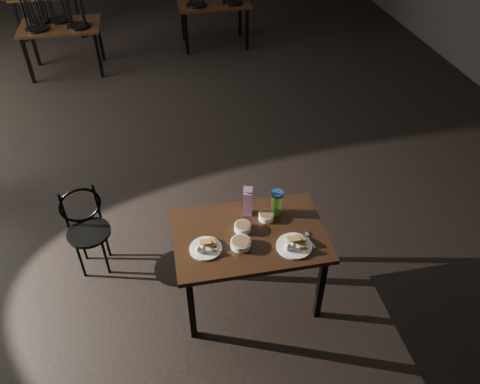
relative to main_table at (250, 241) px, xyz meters
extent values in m
plane|color=black|center=(-0.71, 2.84, -0.67)|extent=(12.00, 12.00, 0.00)
cube|color=black|center=(0.00, 0.00, 0.06)|extent=(1.20, 0.80, 0.04)
cube|color=black|center=(-0.52, -0.32, -0.32)|extent=(0.05, 0.05, 0.71)
cube|color=black|center=(0.52, -0.32, -0.32)|extent=(0.05, 0.05, 0.71)
cube|color=black|center=(-0.52, 0.32, -0.32)|extent=(0.05, 0.05, 0.71)
cube|color=black|center=(0.52, 0.32, -0.32)|extent=(0.05, 0.05, 0.71)
cylinder|color=white|center=(-0.36, -0.10, 0.09)|extent=(0.25, 0.25, 0.01)
cube|color=olive|center=(-0.35, -0.06, 0.14)|extent=(0.09, 0.09, 0.04)
cube|color=olive|center=(-0.33, -0.06, 0.14)|extent=(0.10, 0.10, 0.03)
ellipsoid|color=white|center=(-0.42, -0.13, 0.12)|extent=(0.05, 0.05, 0.06)
ellipsoid|color=white|center=(-0.38, -0.13, 0.12)|extent=(0.05, 0.05, 0.06)
cylinder|color=white|center=(0.30, -0.20, 0.09)|extent=(0.27, 0.27, 0.02)
cube|color=olive|center=(0.31, -0.16, 0.14)|extent=(0.10, 0.10, 0.05)
cube|color=olive|center=(0.34, -0.16, 0.14)|extent=(0.11, 0.11, 0.03)
ellipsoid|color=white|center=(0.24, -0.24, 0.13)|extent=(0.05, 0.05, 0.07)
ellipsoid|color=white|center=(0.28, -0.24, 0.13)|extent=(0.05, 0.05, 0.07)
cylinder|color=white|center=(-0.04, 0.06, 0.10)|extent=(0.13, 0.13, 0.05)
cylinder|color=brown|center=(-0.04, 0.06, 0.12)|extent=(0.11, 0.11, 0.01)
cylinder|color=white|center=(0.17, 0.15, 0.10)|extent=(0.13, 0.13, 0.05)
cylinder|color=brown|center=(0.17, 0.15, 0.12)|extent=(0.11, 0.11, 0.01)
cylinder|color=white|center=(-0.09, -0.12, 0.11)|extent=(0.16, 0.16, 0.05)
cylinder|color=brown|center=(-0.09, -0.12, 0.12)|extent=(0.13, 0.13, 0.01)
cube|color=#961B7F|center=(0.03, 0.24, 0.19)|extent=(0.09, 0.09, 0.23)
cube|color=#961B7F|center=(0.03, 0.24, 0.33)|extent=(0.09, 0.09, 0.07)
cylinder|color=#7CE543|center=(0.27, 0.20, 0.17)|extent=(0.11, 0.11, 0.19)
cylinder|color=navy|center=(0.27, 0.20, 0.28)|extent=(0.13, 0.13, 0.03)
ellipsoid|color=silver|center=(0.45, -0.09, 0.08)|extent=(0.05, 0.06, 0.01)
cube|color=silver|center=(0.45, -0.18, 0.08)|extent=(0.03, 0.12, 0.00)
cylinder|color=black|center=(-1.32, 0.60, -0.24)|extent=(0.38, 0.38, 0.03)
torus|color=black|center=(-1.37, 0.75, -0.05)|extent=(0.36, 0.12, 0.37)
cylinder|color=black|center=(-1.22, 0.71, -0.46)|extent=(0.02, 0.02, 0.43)
cylinder|color=black|center=(-1.43, 0.71, -0.46)|extent=(0.02, 0.02, 0.43)
cylinder|color=black|center=(-1.43, 0.49, -0.46)|extent=(0.02, 0.02, 0.43)
cylinder|color=black|center=(-1.22, 0.49, -0.46)|extent=(0.02, 0.02, 0.43)
cube|color=black|center=(-1.92, 4.94, 0.06)|extent=(1.20, 0.80, 0.04)
cube|color=black|center=(-2.44, 4.62, -0.32)|extent=(0.05, 0.05, 0.71)
cube|color=black|center=(-1.40, 4.62, -0.32)|extent=(0.05, 0.05, 0.71)
cube|color=black|center=(-2.44, 5.26, -0.32)|extent=(0.05, 0.05, 0.71)
cube|color=black|center=(-1.40, 5.26, -0.32)|extent=(0.05, 0.05, 0.71)
cylinder|color=black|center=(-2.22, 4.79, 0.09)|extent=(0.34, 0.34, 0.03)
cylinder|color=black|center=(-2.13, 4.89, 0.46)|extent=(0.03, 0.03, 0.70)
cylinder|color=black|center=(-2.32, 4.89, 0.46)|extent=(0.03, 0.03, 0.70)
cylinder|color=black|center=(-2.32, 4.69, 0.46)|extent=(0.03, 0.03, 0.70)
cylinder|color=black|center=(-2.13, 4.69, 0.46)|extent=(0.03, 0.03, 0.70)
cylinder|color=black|center=(-1.62, 4.79, 0.09)|extent=(0.34, 0.34, 0.03)
cylinder|color=black|center=(-1.72, 4.69, 0.46)|extent=(0.03, 0.03, 0.70)
cylinder|color=black|center=(-1.53, 4.69, 0.46)|extent=(0.03, 0.03, 0.70)
cylinder|color=black|center=(-1.92, 5.12, 0.09)|extent=(0.34, 0.34, 0.03)
cylinder|color=black|center=(-2.22, 5.12, 0.09)|extent=(0.34, 0.34, 0.03)
cube|color=black|center=(0.53, 5.56, 0.06)|extent=(1.20, 0.80, 0.04)
cube|color=black|center=(0.01, 5.24, -0.32)|extent=(0.05, 0.05, 0.71)
cube|color=black|center=(1.05, 5.24, -0.32)|extent=(0.05, 0.05, 0.71)
cube|color=black|center=(0.01, 5.88, -0.32)|extent=(0.05, 0.05, 0.71)
cube|color=black|center=(1.05, 5.88, -0.32)|extent=(0.05, 0.05, 0.71)
cylinder|color=black|center=(0.23, 5.41, 0.09)|extent=(0.34, 0.34, 0.03)
cylinder|color=black|center=(0.83, 5.41, 0.09)|extent=(0.34, 0.34, 0.03)
cube|color=black|center=(-2.86, 6.35, -0.32)|extent=(0.05, 0.05, 0.71)
cube|color=black|center=(-1.82, 6.35, -0.32)|extent=(0.05, 0.05, 0.71)
cube|color=black|center=(-2.86, 6.99, -0.32)|extent=(0.05, 0.05, 0.71)
cube|color=black|center=(-1.82, 6.99, -0.32)|extent=(0.05, 0.05, 0.71)
camera|label=1|loc=(-0.57, -2.54, 2.68)|focal=35.00mm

